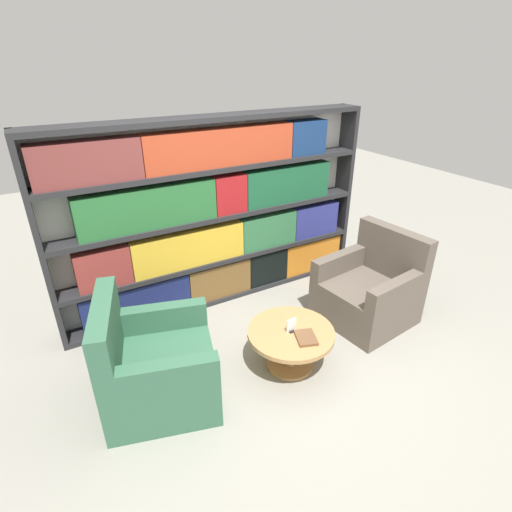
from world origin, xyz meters
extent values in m
plane|color=gray|center=(0.00, 0.00, 0.00)|extent=(14.00, 14.00, 0.00)
cube|color=silver|center=(0.00, 1.57, 1.00)|extent=(3.43, 0.05, 2.00)
cube|color=#262628|center=(-1.69, 1.45, 1.00)|extent=(0.05, 0.30, 2.00)
cube|color=#262628|center=(1.69, 1.45, 1.00)|extent=(0.05, 0.30, 2.00)
cube|color=#262628|center=(0.00, 1.45, 0.03)|extent=(3.33, 0.30, 0.05)
cube|color=#262628|center=(0.00, 1.45, 0.50)|extent=(3.33, 0.30, 0.05)
cube|color=#262628|center=(0.00, 1.45, 1.00)|extent=(3.33, 0.30, 0.05)
cube|color=#262628|center=(0.00, 1.45, 1.50)|extent=(3.33, 0.30, 0.05)
cube|color=#262628|center=(0.00, 1.45, 1.98)|extent=(3.33, 0.30, 0.05)
cube|color=navy|center=(-0.96, 1.42, 0.25)|extent=(1.09, 0.20, 0.40)
cube|color=brown|center=(-0.04, 1.42, 0.25)|extent=(0.73, 0.20, 0.40)
cube|color=black|center=(0.58, 1.42, 0.25)|extent=(0.50, 0.20, 0.40)
cube|color=orange|center=(1.23, 1.42, 0.25)|extent=(0.80, 0.20, 0.40)
cube|color=maroon|center=(-1.22, 1.42, 0.72)|extent=(0.50, 0.20, 0.38)
cube|color=gold|center=(-0.36, 1.42, 0.72)|extent=(1.20, 0.20, 0.38)
cube|color=#317044|center=(0.59, 1.42, 0.72)|extent=(0.69, 0.20, 0.38)
cube|color=navy|center=(1.25, 1.42, 0.72)|extent=(0.61, 0.20, 0.38)
cube|color=#286833|center=(-0.72, 1.42, 1.22)|extent=(1.32, 0.20, 0.40)
cube|color=#A51A1E|center=(0.12, 1.42, 1.22)|extent=(0.35, 0.20, 0.40)
cube|color=#1B5635|center=(0.83, 1.42, 1.22)|extent=(1.06, 0.20, 0.40)
cube|color=brown|center=(-1.18, 1.42, 1.71)|extent=(0.89, 0.20, 0.36)
cube|color=#B13E22|center=(0.05, 1.42, 1.71)|extent=(1.56, 0.20, 0.36)
cube|color=navy|center=(1.06, 1.42, 1.71)|extent=(0.44, 0.20, 0.36)
cube|color=#336047|center=(-1.06, 0.30, 0.21)|extent=(1.03, 1.03, 0.42)
cube|color=#336047|center=(-1.40, 0.39, 0.68)|extent=(0.36, 0.84, 0.52)
cube|color=#336047|center=(-1.09, -0.06, 0.53)|extent=(0.70, 0.31, 0.22)
cube|color=#336047|center=(-0.90, 0.62, 0.53)|extent=(0.70, 0.31, 0.22)
cube|color=brown|center=(1.12, 0.30, 0.21)|extent=(0.93, 0.92, 0.42)
cube|color=brown|center=(1.47, 0.34, 0.68)|extent=(0.23, 0.84, 0.52)
cube|color=brown|center=(1.01, 0.65, 0.53)|extent=(0.71, 0.20, 0.22)
cube|color=brown|center=(1.09, -0.06, 0.53)|extent=(0.71, 0.20, 0.22)
cylinder|color=#AD7F4C|center=(0.03, 0.08, 0.17)|extent=(0.14, 0.14, 0.34)
cylinder|color=#AD7F4C|center=(0.03, 0.08, 0.01)|extent=(0.42, 0.42, 0.03)
cylinder|color=#AD7F4C|center=(0.03, 0.08, 0.36)|extent=(0.76, 0.76, 0.04)
cube|color=black|center=(0.03, 0.08, 0.39)|extent=(0.06, 0.06, 0.01)
cube|color=white|center=(0.03, 0.08, 0.44)|extent=(0.09, 0.01, 0.12)
cube|color=brown|center=(0.08, -0.07, 0.40)|extent=(0.22, 0.25, 0.02)
camera|label=1|loc=(-1.61, -2.17, 2.52)|focal=28.00mm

